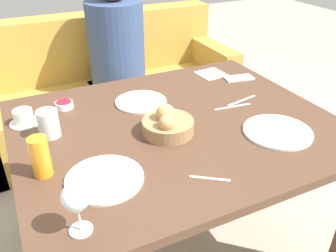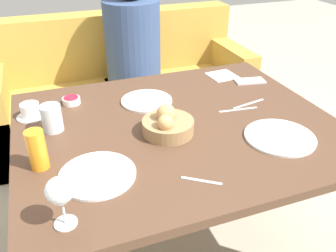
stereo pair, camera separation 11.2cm
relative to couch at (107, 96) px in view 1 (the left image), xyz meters
The scene contains 18 objects.
ground_plane 1.26m from the couch, 92.33° to the right, with size 10.00×10.00×0.00m, color #A89E89.
dining_table 1.26m from the couch, 92.33° to the right, with size 1.28×1.05×0.72m.
couch is the anchor object (origin of this frame).
seated_person 0.27m from the couch, 70.25° to the right, with size 0.36×0.47×1.22m.
bread_basket 1.36m from the couch, 95.10° to the right, with size 0.20×0.20×0.11m.
plate_near_left 1.56m from the couch, 106.18° to the right, with size 0.25×0.25×0.01m.
plate_near_right 1.54m from the couch, 79.40° to the right, with size 0.27×0.27×0.01m.
plate_far_center 1.08m from the couch, 96.28° to the right, with size 0.23×0.23×0.01m.
juice_glass 1.54m from the couch, 113.86° to the right, with size 0.06×0.06×0.14m.
water_tumbler 1.30m from the couch, 115.65° to the right, with size 0.08×0.08×0.11m.
wine_glass 1.79m from the couch, 108.37° to the right, with size 0.08×0.08×0.16m.
coffee_cup 1.21m from the couch, 122.33° to the right, with size 0.12×0.12×0.06m.
jam_bowl_berry 1.07m from the couch, 115.95° to the right, with size 0.08×0.08×0.03m.
fork_silver 1.28m from the couch, 74.93° to the right, with size 0.18×0.05×0.00m.
knife_silver 1.29m from the couch, 78.60° to the right, with size 0.18×0.03×0.00m.
spoon_coffee 1.65m from the couch, 94.12° to the right, with size 0.11×0.09×0.00m.
napkin 1.00m from the couch, 66.67° to the right, with size 0.15×0.15×0.00m.
cell_phone 1.13m from the couch, 64.40° to the right, with size 0.16×0.10×0.01m.
Camera 1 is at (-0.58, -1.12, 1.44)m, focal length 38.00 mm.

